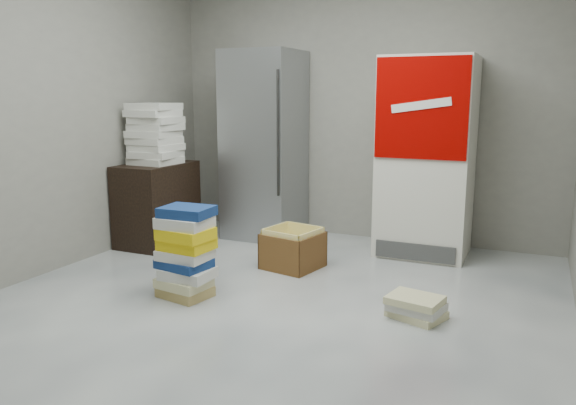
% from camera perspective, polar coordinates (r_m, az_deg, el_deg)
% --- Properties ---
extents(ground, '(5.00, 5.00, 0.00)m').
position_cam_1_polar(ground, '(3.77, -4.48, -11.98)').
color(ground, silver).
rests_on(ground, ground).
extents(room_shell, '(4.04, 5.04, 2.82)m').
position_cam_1_polar(room_shell, '(3.49, -4.94, 16.33)').
color(room_shell, gray).
rests_on(room_shell, ground).
extents(steel_fridge, '(0.70, 0.72, 1.90)m').
position_cam_1_polar(steel_fridge, '(5.80, -2.39, 5.82)').
color(steel_fridge, '#ADAFB5').
rests_on(steel_fridge, ground).
extents(coke_cooler, '(0.80, 0.73, 1.80)m').
position_cam_1_polar(coke_cooler, '(5.28, 13.89, 4.51)').
color(coke_cooler, silver).
rests_on(coke_cooler, ground).
extents(wood_shelf, '(0.50, 0.80, 0.80)m').
position_cam_1_polar(wood_shelf, '(5.70, -13.14, -0.14)').
color(wood_shelf, black).
rests_on(wood_shelf, ground).
extents(supply_box_stack, '(0.44, 0.45, 0.58)m').
position_cam_1_polar(supply_box_stack, '(5.60, -13.35, 6.82)').
color(supply_box_stack, silver).
rests_on(supply_box_stack, wood_shelf).
extents(phonebook_stack_main, '(0.42, 0.34, 0.67)m').
position_cam_1_polar(phonebook_stack_main, '(4.16, -10.36, -5.01)').
color(phonebook_stack_main, tan).
rests_on(phonebook_stack_main, ground).
extents(phonebook_stack_side, '(0.41, 0.37, 0.15)m').
position_cam_1_polar(phonebook_stack_side, '(3.89, 12.87, -10.29)').
color(phonebook_stack_side, beige).
rests_on(phonebook_stack_side, ground).
extents(cardboard_box, '(0.51, 0.51, 0.35)m').
position_cam_1_polar(cardboard_box, '(4.83, 0.50, -4.99)').
color(cardboard_box, yellow).
rests_on(cardboard_box, ground).
extents(bucket_lid, '(0.31, 0.31, 0.08)m').
position_cam_1_polar(bucket_lid, '(4.48, -9.92, -7.81)').
color(bucket_lid, gold).
rests_on(bucket_lid, ground).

